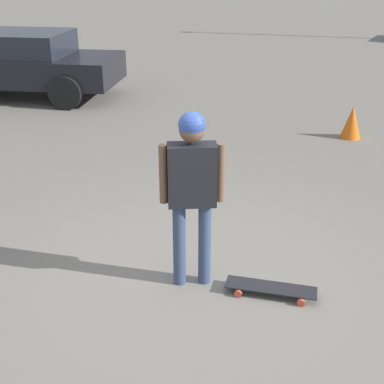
{
  "coord_description": "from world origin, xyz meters",
  "views": [
    {
      "loc": [
        3.96,
        2.02,
        2.99
      ],
      "look_at": [
        0.0,
        0.0,
        0.98
      ],
      "focal_mm": 50.0,
      "sensor_mm": 36.0,
      "label": 1
    }
  ],
  "objects_px": {
    "skateboard": "(271,288)",
    "car_parked_near": "(22,63)",
    "traffic_cone": "(352,122)",
    "person": "(192,181)"
  },
  "relations": [
    {
      "from": "traffic_cone",
      "to": "skateboard",
      "type": "bearing_deg",
      "value": 3.62
    },
    {
      "from": "person",
      "to": "car_parked_near",
      "type": "distance_m",
      "value": 8.25
    },
    {
      "from": "skateboard",
      "to": "car_parked_near",
      "type": "relative_size",
      "value": 0.19
    },
    {
      "from": "person",
      "to": "skateboard",
      "type": "xyz_separation_m",
      "value": [
        -0.15,
        0.76,
        -1.02
      ]
    },
    {
      "from": "skateboard",
      "to": "car_parked_near",
      "type": "xyz_separation_m",
      "value": [
        -4.71,
        -7.42,
        0.67
      ]
    },
    {
      "from": "skateboard",
      "to": "car_parked_near",
      "type": "distance_m",
      "value": 8.82
    },
    {
      "from": "traffic_cone",
      "to": "person",
      "type": "bearing_deg",
      "value": -4.83
    },
    {
      "from": "person",
      "to": "car_parked_near",
      "type": "height_order",
      "value": "person"
    },
    {
      "from": "person",
      "to": "traffic_cone",
      "type": "distance_m",
      "value": 5.31
    },
    {
      "from": "car_parked_near",
      "to": "traffic_cone",
      "type": "distance_m",
      "value": 7.13
    }
  ]
}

